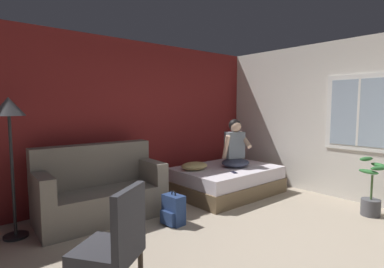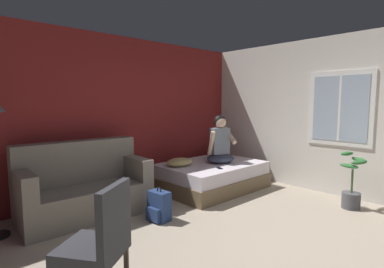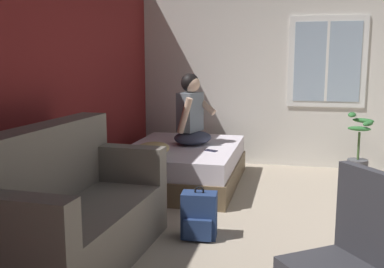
{
  "view_description": "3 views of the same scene",
  "coord_description": "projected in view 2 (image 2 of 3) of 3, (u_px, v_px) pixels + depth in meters",
  "views": [
    {
      "loc": [
        -2.54,
        -1.57,
        1.6
      ],
      "look_at": [
        0.24,
        1.72,
        1.19
      ],
      "focal_mm": 28.0,
      "sensor_mm": 36.0,
      "label": 1
    },
    {
      "loc": [
        -2.54,
        -1.57,
        1.6
      ],
      "look_at": [
        0.61,
        1.81,
        1.1
      ],
      "focal_mm": 28.0,
      "sensor_mm": 36.0,
      "label": 2
    },
    {
      "loc": [
        -3.82,
        0.83,
        1.54
      ],
      "look_at": [
        0.28,
        1.76,
        0.82
      ],
      "focal_mm": 42.0,
      "sensor_mm": 36.0,
      "label": 3
    }
  ],
  "objects": [
    {
      "name": "wall_side_with_window",
      "position": [
        368.0,
        117.0,
        4.76
      ],
      "size": [
        0.19,
        7.45,
        2.7
      ],
      "color": "silver",
      "rests_on": "ground"
    },
    {
      "name": "backpack",
      "position": [
        159.0,
        207.0,
        4.03
      ],
      "size": [
        0.25,
        0.31,
        0.46
      ],
      "color": "navy",
      "rests_on": "ground"
    },
    {
      "name": "bed",
      "position": [
        211.0,
        176.0,
        5.51
      ],
      "size": [
        1.86,
        1.34,
        0.48
      ],
      "color": "brown",
      "rests_on": "ground"
    },
    {
      "name": "couch",
      "position": [
        84.0,
        188.0,
        4.18
      ],
      "size": [
        1.74,
        0.9,
        1.04
      ],
      "color": "slate",
      "rests_on": "ground"
    },
    {
      "name": "throw_pillow",
      "position": [
        180.0,
        162.0,
        5.21
      ],
      "size": [
        0.53,
        0.44,
        0.14
      ],
      "primitive_type": "ellipsoid",
      "rotation": [
        0.0,
        0.0,
        -0.17
      ],
      "color": "tan",
      "rests_on": "bed"
    },
    {
      "name": "cell_phone",
      "position": [
        219.0,
        168.0,
        5.04
      ],
      "size": [
        0.12,
        0.16,
        0.01
      ],
      "primitive_type": "cube",
      "rotation": [
        0.0,
        0.0,
        5.87
      ],
      "color": "black",
      "rests_on": "bed"
    },
    {
      "name": "ground_plane",
      "position": [
        269.0,
        260.0,
        3.03
      ],
      "size": [
        40.0,
        40.0,
        0.0
      ],
      "primitive_type": "plane",
      "color": "tan"
    },
    {
      "name": "wall_back_accent",
      "position": [
        115.0,
        116.0,
        5.15
      ],
      "size": [
        10.34,
        0.16,
        2.7
      ],
      "primitive_type": "cube",
      "color": "maroon",
      "rests_on": "ground"
    },
    {
      "name": "person_seated",
      "position": [
        220.0,
        143.0,
        5.48
      ],
      "size": [
        0.63,
        0.58,
        0.88
      ],
      "color": "#383D51",
      "rests_on": "bed"
    },
    {
      "name": "side_chair",
      "position": [
        100.0,
        241.0,
        2.3
      ],
      "size": [
        0.64,
        0.64,
        0.98
      ],
      "color": "#382D23",
      "rests_on": "ground"
    },
    {
      "name": "potted_plant",
      "position": [
        352.0,
        189.0,
        4.47
      ],
      "size": [
        0.39,
        0.37,
        0.85
      ],
      "color": "#4C4C51",
      "rests_on": "ground"
    }
  ]
}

